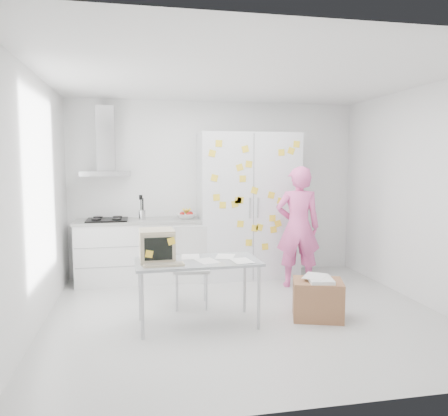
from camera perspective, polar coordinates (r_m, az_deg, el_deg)
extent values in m
cube|color=silver|center=(5.24, 2.79, -13.77)|extent=(4.50, 4.00, 0.02)
cube|color=white|center=(6.90, -1.12, 2.57)|extent=(4.50, 0.02, 2.70)
cube|color=white|center=(4.92, -23.50, 0.71)|extent=(0.02, 4.00, 2.70)
cube|color=white|center=(5.90, 24.60, 1.46)|extent=(0.02, 4.00, 2.70)
cube|color=white|center=(5.02, 2.95, 16.78)|extent=(4.50, 4.00, 0.02)
cube|color=white|center=(6.62, -10.99, -5.64)|extent=(1.80, 0.60, 0.88)
cube|color=gray|center=(6.29, -11.01, -4.94)|extent=(1.76, 0.01, 0.01)
cube|color=gray|center=(6.35, -10.96, -7.42)|extent=(1.76, 0.01, 0.01)
cube|color=#9E9E99|center=(6.54, -11.07, -1.68)|extent=(1.84, 0.63, 0.04)
cube|color=black|center=(6.55, -15.01, -1.54)|extent=(0.58, 0.50, 0.03)
cylinder|color=black|center=(6.44, -16.33, -1.44)|extent=(0.14, 0.14, 0.02)
cylinder|color=black|center=(6.42, -13.84, -1.39)|extent=(0.14, 0.14, 0.02)
cylinder|color=black|center=(6.68, -16.14, -1.18)|extent=(0.14, 0.14, 0.02)
cylinder|color=black|center=(6.66, -13.74, -1.13)|extent=(0.14, 0.14, 0.02)
cylinder|color=silver|center=(6.53, -10.64, -0.89)|extent=(0.10, 0.10, 0.14)
cylinder|color=black|center=(6.53, -10.79, -0.01)|extent=(0.01, 0.01, 0.30)
cylinder|color=black|center=(6.51, -10.50, -0.03)|extent=(0.01, 0.01, 0.30)
cylinder|color=black|center=(6.54, -10.62, 0.00)|extent=(0.01, 0.01, 0.30)
cube|color=black|center=(6.51, -10.82, 1.39)|extent=(0.05, 0.01, 0.07)
imported|color=white|center=(6.57, -4.96, -1.05)|extent=(0.31, 0.31, 0.08)
sphere|color=#B2140F|center=(6.58, -5.50, -0.81)|extent=(0.08, 0.08, 0.08)
sphere|color=#B2140F|center=(6.52, -4.65, -0.86)|extent=(0.08, 0.08, 0.08)
sphere|color=#B2140F|center=(6.61, -4.40, -0.77)|extent=(0.08, 0.08, 0.08)
cylinder|color=yellow|center=(6.58, -5.16, -0.41)|extent=(0.09, 0.17, 0.10)
cylinder|color=yellow|center=(6.58, -4.94, -0.41)|extent=(0.04, 0.17, 0.10)
cylinder|color=yellow|center=(6.58, -4.72, -0.40)|extent=(0.08, 0.17, 0.10)
cube|color=silver|center=(6.55, -15.14, 4.38)|extent=(0.70, 0.48, 0.07)
cube|color=silver|center=(6.68, -15.18, 8.69)|extent=(0.26, 0.24, 0.95)
cube|color=silver|center=(6.70, 3.16, 0.31)|extent=(1.50, 0.65, 2.20)
cube|color=slate|center=(6.38, 3.88, 0.03)|extent=(0.01, 0.01, 2.16)
cube|color=silver|center=(6.35, 3.39, 0.01)|extent=(0.02, 0.02, 0.30)
cube|color=silver|center=(6.38, 4.43, 0.03)|extent=(0.02, 0.02, 0.30)
cube|color=yellow|center=(6.46, 7.51, 7.20)|extent=(0.10, 0.00, 0.10)
cube|color=yellow|center=(6.51, 8.77, 7.39)|extent=(0.12, 0.00, 0.12)
cube|color=yellow|center=(6.58, 9.51, -0.27)|extent=(0.12, 0.00, 0.12)
cube|color=yellow|center=(6.31, 1.85, 1.00)|extent=(0.10, 0.00, 0.10)
cube|color=yellow|center=(6.36, 4.01, 2.30)|extent=(0.12, 0.00, 0.12)
cube|color=yellow|center=(6.51, 7.07, -2.04)|extent=(0.12, 0.00, 0.12)
cube|color=yellow|center=(6.36, 2.16, -2.09)|extent=(0.10, 0.00, 0.10)
cube|color=yellow|center=(6.31, 2.80, 7.71)|extent=(0.12, 0.00, 0.12)
cube|color=yellow|center=(6.44, 4.67, -2.53)|extent=(0.12, 0.00, 0.12)
cube|color=yellow|center=(6.48, 7.39, 0.90)|extent=(0.12, 0.00, 0.12)
cube|color=yellow|center=(6.47, 6.35, -1.33)|extent=(0.10, 0.00, 0.10)
cube|color=yellow|center=(6.29, 2.06, 5.32)|extent=(0.12, 0.00, 0.12)
cube|color=yellow|center=(6.27, -0.18, 0.38)|extent=(0.10, 0.00, 0.10)
cube|color=yellow|center=(6.24, -0.99, 1.39)|extent=(0.10, 0.00, 0.10)
cube|color=yellow|center=(6.21, -1.56, 7.15)|extent=(0.11, 0.00, 0.11)
cube|color=yellow|center=(6.43, 3.26, -4.53)|extent=(0.10, 0.00, 0.10)
cube|color=yellow|center=(6.32, 2.16, 1.05)|extent=(0.11, 0.00, 0.11)
cube|color=yellow|center=(6.60, 8.37, -4.25)|extent=(0.11, 0.00, 0.11)
cube|color=yellow|center=(6.54, 9.46, 8.23)|extent=(0.10, 0.00, 0.10)
cube|color=yellow|center=(6.31, 2.45, 3.84)|extent=(0.10, 0.00, 0.10)
cube|color=yellow|center=(6.30, 1.42, 0.53)|extent=(0.11, 0.00, 0.11)
cube|color=yellow|center=(6.51, 5.39, -5.05)|extent=(0.10, 0.00, 0.10)
cube|color=yellow|center=(6.24, -0.68, 8.44)|extent=(0.10, 0.00, 0.10)
cube|color=yellow|center=(6.22, -1.26, 3.95)|extent=(0.12, 0.00, 0.12)
cube|color=yellow|center=(6.50, 6.48, -2.82)|extent=(0.11, 0.00, 0.11)
cube|color=yellow|center=(6.32, 3.26, 5.74)|extent=(0.11, 0.00, 0.11)
cube|color=yellow|center=(6.43, 6.20, 1.68)|extent=(0.11, 0.00, 0.11)
cube|color=yellow|center=(6.42, 4.04, -2.65)|extent=(0.11, 0.00, 0.11)
imported|color=pink|center=(6.24, 9.64, -2.46)|extent=(0.69, 0.52, 1.71)
cube|color=#9EA4A9|center=(4.72, -3.48, -7.01)|extent=(1.34, 0.71, 0.03)
cylinder|color=#B3B3B8|center=(4.50, -10.64, -12.51)|extent=(0.04, 0.04, 0.68)
cylinder|color=#B3B3B8|center=(4.70, 4.55, -11.62)|extent=(0.04, 0.04, 0.68)
cylinder|color=#B3B3B8|center=(5.02, -10.91, -10.55)|extent=(0.04, 0.04, 0.68)
cylinder|color=#B3B3B8|center=(5.20, 2.71, -9.87)|extent=(0.04, 0.04, 0.68)
cube|color=#C8B894|center=(4.71, -8.76, -4.82)|extent=(0.37, 0.39, 0.34)
cube|color=#C8B894|center=(4.52, -8.57, -5.28)|extent=(0.34, 0.03, 0.30)
cube|color=black|center=(4.51, -8.56, -5.31)|extent=(0.28, 0.02, 0.24)
cube|color=yellow|center=(4.51, -9.75, -5.94)|extent=(0.09, 0.01, 0.09)
cube|color=yellow|center=(4.50, -6.89, -4.33)|extent=(0.09, 0.01, 0.09)
cube|color=#C8B894|center=(4.51, -7.89, -7.35)|extent=(0.42, 0.16, 0.02)
cube|color=gray|center=(4.51, -7.89, -7.18)|extent=(0.38, 0.12, 0.01)
cube|color=white|center=(4.69, -2.24, -6.91)|extent=(0.27, 0.32, 0.00)
cube|color=white|center=(4.89, 0.14, -6.34)|extent=(0.28, 0.33, 0.00)
cube|color=white|center=(4.68, 2.33, -6.89)|extent=(0.23, 0.30, 0.00)
cube|color=white|center=(4.90, -4.39, -6.36)|extent=(0.23, 0.30, 0.00)
cube|color=silver|center=(5.39, -4.32, -7.93)|extent=(0.47, 0.47, 0.04)
cube|color=silver|center=(5.53, -4.38, -4.83)|extent=(0.42, 0.07, 0.48)
cylinder|color=silver|center=(5.28, -6.21, -10.96)|extent=(0.03, 0.03, 0.45)
cylinder|color=silver|center=(5.29, -2.32, -10.91)|extent=(0.03, 0.03, 0.45)
cylinder|color=silver|center=(5.62, -6.16, -9.92)|extent=(0.03, 0.03, 0.45)
cylinder|color=silver|center=(5.63, -2.52, -9.87)|extent=(0.03, 0.03, 0.45)
cube|color=#976441|center=(5.14, 12.13, -11.59)|extent=(0.65, 0.58, 0.44)
cube|color=white|center=(5.06, 12.46, -9.10)|extent=(0.32, 0.39, 0.04)
cube|color=white|center=(5.11, 11.78, -8.68)|extent=(0.37, 0.40, 0.00)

